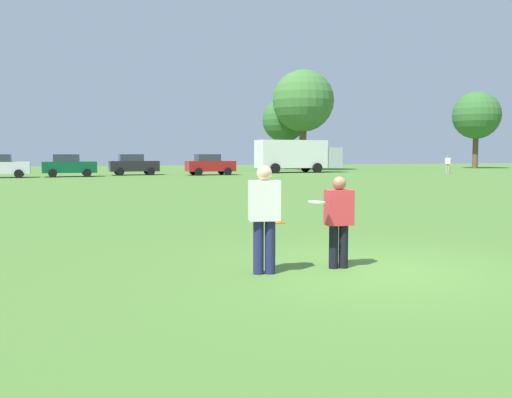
{
  "coord_description": "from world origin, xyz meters",
  "views": [
    {
      "loc": [
        -4.64,
        -7.75,
        1.89
      ],
      "look_at": [
        -1.38,
        2.02,
        1.04
      ],
      "focal_mm": 39.06,
      "sensor_mm": 36.0,
      "label": 1
    }
  ],
  "objects_px": {
    "frisbee": "(317,202)",
    "parked_car_center": "(0,166)",
    "bystander_sideline_watcher": "(448,163)",
    "player_thrower": "(264,213)",
    "player_defender": "(339,217)",
    "parked_car_near_right": "(133,164)",
    "parked_car_mid_right": "(69,165)",
    "traffic_cone": "(277,215)",
    "parked_car_far_right": "(210,164)",
    "box_truck": "(297,155)"
  },
  "relations": [
    {
      "from": "player_defender",
      "to": "traffic_cone",
      "type": "bearing_deg",
      "value": 79.15
    },
    {
      "from": "traffic_cone",
      "to": "parked_car_far_right",
      "type": "height_order",
      "value": "parked_car_far_right"
    },
    {
      "from": "player_thrower",
      "to": "frisbee",
      "type": "relative_size",
      "value": 6.29
    },
    {
      "from": "player_defender",
      "to": "box_truck",
      "type": "distance_m",
      "value": 46.01
    },
    {
      "from": "frisbee",
      "to": "parked_car_center",
      "type": "bearing_deg",
      "value": 102.68
    },
    {
      "from": "traffic_cone",
      "to": "parked_car_center",
      "type": "xyz_separation_m",
      "value": [
        -10.44,
        33.23,
        0.69
      ]
    },
    {
      "from": "parked_car_mid_right",
      "to": "traffic_cone",
      "type": "bearing_deg",
      "value": -80.87
    },
    {
      "from": "player_defender",
      "to": "box_truck",
      "type": "xyz_separation_m",
      "value": [
        17.08,
        42.72,
        0.9
      ]
    },
    {
      "from": "parked_car_far_right",
      "to": "box_truck",
      "type": "xyz_separation_m",
      "value": [
        9.64,
        3.34,
        0.83
      ]
    },
    {
      "from": "player_defender",
      "to": "parked_car_near_right",
      "type": "height_order",
      "value": "parked_car_near_right"
    },
    {
      "from": "traffic_cone",
      "to": "parked_car_mid_right",
      "type": "xyz_separation_m",
      "value": [
        -5.39,
        33.55,
        0.69
      ]
    },
    {
      "from": "box_truck",
      "to": "parked_car_far_right",
      "type": "bearing_deg",
      "value": -160.9
    },
    {
      "from": "player_defender",
      "to": "parked_car_mid_right",
      "type": "distance_m",
      "value": 39.62
    },
    {
      "from": "player_defender",
      "to": "parked_car_center",
      "type": "distance_m",
      "value": 40.17
    },
    {
      "from": "frisbee",
      "to": "traffic_cone",
      "type": "relative_size",
      "value": 0.57
    },
    {
      "from": "parked_car_mid_right",
      "to": "parked_car_near_right",
      "type": "distance_m",
      "value": 5.75
    },
    {
      "from": "parked_car_near_right",
      "to": "parked_car_mid_right",
      "type": "bearing_deg",
      "value": -158.87
    },
    {
      "from": "box_truck",
      "to": "parked_car_center",
      "type": "bearing_deg",
      "value": -172.14
    },
    {
      "from": "bystander_sideline_watcher",
      "to": "box_truck",
      "type": "bearing_deg",
      "value": 155.43
    },
    {
      "from": "player_defender",
      "to": "parked_car_center",
      "type": "bearing_deg",
      "value": 103.42
    },
    {
      "from": "parked_car_mid_right",
      "to": "parked_car_center",
      "type": "bearing_deg",
      "value": -176.42
    },
    {
      "from": "parked_car_far_right",
      "to": "box_truck",
      "type": "bearing_deg",
      "value": 19.1
    },
    {
      "from": "parked_car_near_right",
      "to": "parked_car_far_right",
      "type": "relative_size",
      "value": 1.0
    },
    {
      "from": "frisbee",
      "to": "parked_car_far_right",
      "type": "xyz_separation_m",
      "value": [
        7.93,
        39.58,
        -0.2
      ]
    },
    {
      "from": "traffic_cone",
      "to": "parked_car_near_right",
      "type": "bearing_deg",
      "value": 90.05
    },
    {
      "from": "bystander_sideline_watcher",
      "to": "player_thrower",
      "type": "bearing_deg",
      "value": -130.64
    },
    {
      "from": "traffic_cone",
      "to": "box_truck",
      "type": "distance_m",
      "value": 40.21
    },
    {
      "from": "parked_car_center",
      "to": "box_truck",
      "type": "relative_size",
      "value": 0.5
    },
    {
      "from": "player_defender",
      "to": "parked_car_near_right",
      "type": "distance_m",
      "value": 41.47
    },
    {
      "from": "parked_car_mid_right",
      "to": "frisbee",
      "type": "bearing_deg",
      "value": -84.54
    },
    {
      "from": "frisbee",
      "to": "player_defender",
      "type": "bearing_deg",
      "value": 21.89
    },
    {
      "from": "frisbee",
      "to": "box_truck",
      "type": "height_order",
      "value": "box_truck"
    },
    {
      "from": "player_thrower",
      "to": "player_defender",
      "type": "relative_size",
      "value": 1.13
    },
    {
      "from": "parked_car_far_right",
      "to": "box_truck",
      "type": "relative_size",
      "value": 0.5
    },
    {
      "from": "player_thrower",
      "to": "frisbee",
      "type": "distance_m",
      "value": 0.85
    },
    {
      "from": "parked_car_center",
      "to": "parked_car_near_right",
      "type": "xyz_separation_m",
      "value": [
        10.41,
        2.39,
        0.0
      ]
    },
    {
      "from": "parked_car_mid_right",
      "to": "parked_car_far_right",
      "type": "height_order",
      "value": "same"
    },
    {
      "from": "box_truck",
      "to": "player_thrower",
      "type": "bearing_deg",
      "value": -113.27
    },
    {
      "from": "parked_car_center",
      "to": "traffic_cone",
      "type": "bearing_deg",
      "value": -72.56
    },
    {
      "from": "traffic_cone",
      "to": "parked_car_mid_right",
      "type": "height_order",
      "value": "parked_car_mid_right"
    },
    {
      "from": "parked_car_mid_right",
      "to": "box_truck",
      "type": "relative_size",
      "value": 0.5
    },
    {
      "from": "parked_car_center",
      "to": "bystander_sideline_watcher",
      "type": "height_order",
      "value": "parked_car_center"
    },
    {
      "from": "traffic_cone",
      "to": "player_defender",
      "type": "bearing_deg",
      "value": -100.85
    },
    {
      "from": "traffic_cone",
      "to": "parked_car_mid_right",
      "type": "relative_size",
      "value": 0.11
    },
    {
      "from": "parked_car_mid_right",
      "to": "parked_car_near_right",
      "type": "height_order",
      "value": "same"
    },
    {
      "from": "bystander_sideline_watcher",
      "to": "parked_car_near_right",
      "type": "bearing_deg",
      "value": 170.74
    },
    {
      "from": "parked_car_center",
      "to": "parked_car_far_right",
      "type": "relative_size",
      "value": 1.0
    },
    {
      "from": "parked_car_center",
      "to": "frisbee",
      "type": "bearing_deg",
      "value": -77.32
    },
    {
      "from": "player_defender",
      "to": "frisbee",
      "type": "relative_size",
      "value": 5.58
    },
    {
      "from": "parked_car_mid_right",
      "to": "bystander_sideline_watcher",
      "type": "height_order",
      "value": "parked_car_mid_right"
    }
  ]
}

